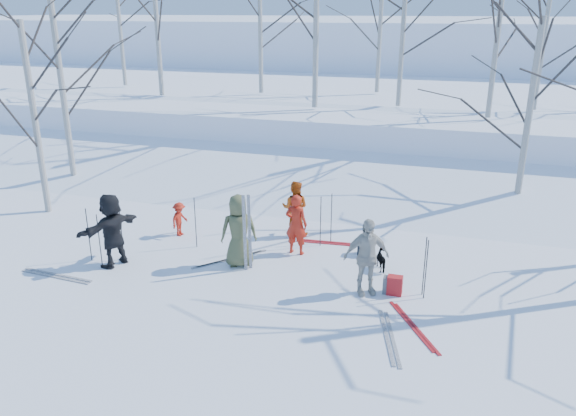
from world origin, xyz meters
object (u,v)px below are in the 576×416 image
(skier_cream_east, at_px, (366,257))
(skier_red_north, at_px, (296,224))
(backpack_red, at_px, (395,285))
(backpack_grey, at_px, (390,285))
(skier_redor_behind, at_px, (295,208))
(backpack_dark, at_px, (365,247))
(dog, at_px, (383,260))
(skier_red_seated, at_px, (180,219))
(skier_grey_west, at_px, (112,230))
(skier_olive_center, at_px, (239,231))

(skier_cream_east, bearing_deg, skier_red_north, 113.64)
(backpack_red, bearing_deg, backpack_grey, 174.31)
(backpack_red, xyz_separation_m, backpack_grey, (-0.10, 0.01, -0.02))
(skier_cream_east, bearing_deg, skier_redor_behind, 102.59)
(skier_redor_behind, height_order, backpack_dark, skier_redor_behind)
(backpack_red, bearing_deg, dog, 109.94)
(skier_cream_east, bearing_deg, backpack_red, -16.68)
(skier_redor_behind, bearing_deg, backpack_dark, 156.93)
(dog, distance_m, backpack_dark, 0.90)
(skier_cream_east, bearing_deg, backpack_grey, -13.61)
(skier_cream_east, relative_size, backpack_red, 4.06)
(skier_red_north, bearing_deg, backpack_dark, -160.99)
(skier_red_north, height_order, backpack_red, skier_red_north)
(dog, bearing_deg, skier_red_seated, -31.56)
(skier_grey_west, relative_size, backpack_grey, 4.71)
(skier_red_north, distance_m, backpack_red, 3.05)
(backpack_grey, bearing_deg, skier_redor_behind, 137.95)
(skier_red_seated, bearing_deg, backpack_grey, -97.32)
(dog, bearing_deg, backpack_dark, -79.09)
(skier_grey_west, bearing_deg, backpack_red, 113.50)
(skier_red_north, bearing_deg, skier_grey_west, 30.60)
(skier_red_north, xyz_separation_m, dog, (2.21, -0.30, -0.53))
(skier_redor_behind, distance_m, backpack_grey, 3.95)
(skier_grey_west, xyz_separation_m, backpack_grey, (6.49, 0.47, -0.70))
(backpack_dark, bearing_deg, backpack_red, -62.79)
(skier_olive_center, bearing_deg, skier_red_north, -161.16)
(skier_olive_center, distance_m, skier_grey_west, 2.99)
(skier_grey_west, height_order, backpack_grey, skier_grey_west)
(skier_redor_behind, relative_size, backpack_grey, 3.97)
(skier_olive_center, relative_size, skier_redor_behind, 1.17)
(skier_redor_behind, bearing_deg, skier_cream_east, 128.28)
(skier_red_north, height_order, backpack_dark, skier_red_north)
(skier_red_north, distance_m, skier_cream_east, 2.54)
(skier_olive_center, height_order, skier_red_north, skier_olive_center)
(skier_red_north, bearing_deg, skier_cream_east, 146.72)
(skier_redor_behind, xyz_separation_m, backpack_red, (3.00, -2.63, -0.54))
(skier_cream_east, bearing_deg, skier_grey_west, 155.04)
(skier_red_north, xyz_separation_m, skier_grey_west, (-3.96, -1.91, 0.12))
(skier_olive_center, relative_size, skier_cream_east, 1.03)
(backpack_dark, bearing_deg, backpack_grey, -65.11)
(skier_red_north, relative_size, backpack_dark, 3.87)
(skier_red_seated, xyz_separation_m, backpack_red, (5.96, -1.67, -0.26))
(skier_red_seated, relative_size, backpack_red, 2.22)
(skier_redor_behind, bearing_deg, skier_grey_west, 38.32)
(backpack_red, bearing_deg, skier_redor_behind, 138.79)
(skier_red_seated, distance_m, backpack_dark, 5.01)
(backpack_grey, distance_m, backpack_dark, 2.04)
(skier_red_seated, xyz_separation_m, backpack_grey, (5.86, -1.66, -0.28))
(skier_cream_east, height_order, backpack_grey, skier_cream_east)
(skier_red_seated, distance_m, backpack_red, 6.19)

